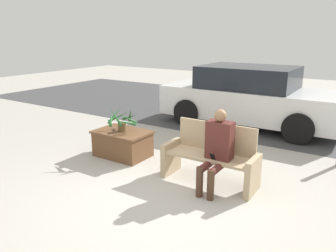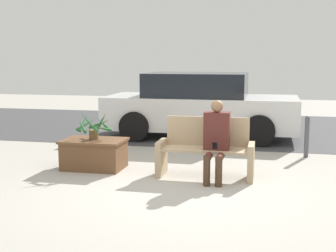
% 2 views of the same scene
% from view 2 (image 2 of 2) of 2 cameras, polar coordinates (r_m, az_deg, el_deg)
% --- Properties ---
extents(ground_plane, '(30.00, 30.00, 0.00)m').
position_cam_2_polar(ground_plane, '(6.63, 1.25, -7.97)').
color(ground_plane, '#ADA89E').
extents(road_surface, '(20.00, 6.00, 0.01)m').
position_cam_2_polar(road_surface, '(12.54, 6.69, -0.19)').
color(road_surface, '#424244').
rests_on(road_surface, ground_plane).
extents(bench, '(1.50, 0.51, 0.93)m').
position_cam_2_polar(bench, '(7.37, 4.64, -2.96)').
color(bench, tan).
rests_on(bench, ground_plane).
extents(person_seated, '(0.39, 0.62, 1.22)m').
position_cam_2_polar(person_seated, '(7.12, 5.87, -1.39)').
color(person_seated, '#51231E').
rests_on(person_seated, ground_plane).
extents(planter_box, '(1.04, 0.71, 0.50)m').
position_cam_2_polar(planter_box, '(7.99, -8.99, -3.25)').
color(planter_box, brown).
rests_on(planter_box, ground_plane).
extents(potted_plant, '(0.62, 0.61, 0.48)m').
position_cam_2_polar(potted_plant, '(7.91, -9.09, -0.10)').
color(potted_plant, brown).
rests_on(potted_plant, planter_box).
extents(parked_car, '(4.39, 1.98, 1.50)m').
position_cam_2_polar(parked_car, '(10.92, 3.92, 2.47)').
color(parked_car, silver).
rests_on(parked_car, ground_plane).
extents(bollard_post, '(0.09, 0.09, 0.78)m').
position_cam_2_polar(bollard_post, '(9.13, 16.56, -1.15)').
color(bollard_post, '#4C4C51').
rests_on(bollard_post, ground_plane).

